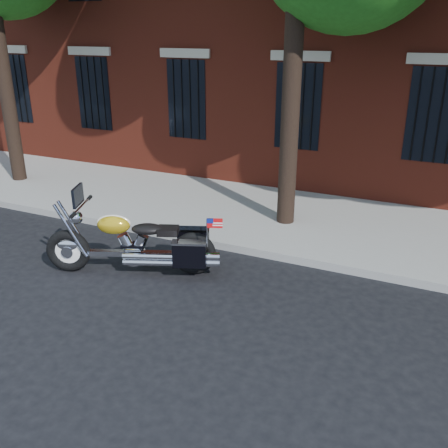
% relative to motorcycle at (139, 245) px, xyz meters
% --- Properties ---
extents(ground, '(120.00, 120.00, 0.00)m').
position_rel_motorcycle_xyz_m(ground, '(1.09, 0.15, -0.52)').
color(ground, black).
rests_on(ground, ground).
extents(curb, '(40.00, 0.16, 0.15)m').
position_rel_motorcycle_xyz_m(curb, '(1.09, 1.53, -0.45)').
color(curb, gray).
rests_on(curb, ground).
extents(sidewalk, '(40.00, 3.60, 0.15)m').
position_rel_motorcycle_xyz_m(sidewalk, '(1.09, 3.41, -0.45)').
color(sidewalk, gray).
rests_on(sidewalk, ground).
extents(motorcycle, '(2.99, 1.55, 1.54)m').
position_rel_motorcycle_xyz_m(motorcycle, '(0.00, 0.00, 0.00)').
color(motorcycle, black).
rests_on(motorcycle, ground).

